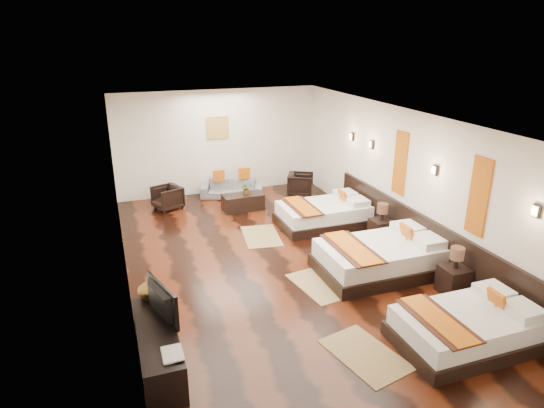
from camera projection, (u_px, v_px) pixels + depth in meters
name	position (u px, v px, depth m)	size (l,w,h in m)	color
floor	(279.00, 265.00, 9.00)	(5.50, 9.50, 0.01)	black
ceiling	(280.00, 119.00, 8.04)	(5.50, 9.50, 0.01)	white
back_wall	(218.00, 142.00, 12.73)	(5.50, 0.01, 2.80)	silver
left_wall	(121.00, 215.00, 7.66)	(0.01, 9.50, 2.80)	silver
right_wall	(408.00, 181.00, 9.39)	(0.01, 9.50, 2.80)	silver
headboard_panel	(426.00, 241.00, 8.99)	(0.08, 6.60, 0.90)	black
bed_near	(468.00, 327.00, 6.67)	(1.99, 1.25, 0.76)	black
bed_mid	(381.00, 257.00, 8.68)	(2.28, 1.43, 0.87)	black
bed_far	(324.00, 214.00, 10.83)	(2.05, 1.29, 0.78)	black
nightstand_a	(454.00, 277.00, 7.97)	(0.43, 0.43, 0.85)	black
nightstand_b	(381.00, 228.00, 9.99)	(0.42, 0.42, 0.84)	black
jute_mat_near	(365.00, 355.00, 6.50)	(0.75, 1.20, 0.01)	olive
jute_mat_mid	(320.00, 285.00, 8.30)	(0.75, 1.20, 0.01)	olive
jute_mat_far	(261.00, 236.00, 10.29)	(0.75, 1.20, 0.01)	olive
tv_console	(158.00, 347.00, 6.24)	(0.50, 1.80, 0.55)	black
tv	(156.00, 302.00, 6.28)	(0.89, 0.12, 0.51)	black
book	(162.00, 356.00, 5.60)	(0.25, 0.34, 0.03)	black
figurine	(148.00, 288.00, 6.82)	(0.31, 0.31, 0.33)	brown
sofa	(232.00, 188.00, 12.70)	(1.64, 0.64, 0.48)	slate
armchair_left	(167.00, 198.00, 11.81)	(0.63, 0.65, 0.59)	black
armchair_right	(301.00, 184.00, 12.80)	(0.65, 0.67, 0.61)	black
coffee_table	(243.00, 202.00, 11.78)	(1.00, 0.50, 0.40)	black
table_plant	(246.00, 188.00, 11.71)	(0.26, 0.23, 0.29)	#2E581D
orange_panel_a	(479.00, 196.00, 7.60)	(0.04, 0.40, 1.30)	#D86014
orange_panel_b	(400.00, 163.00, 9.55)	(0.04, 0.40, 1.30)	#D86014
sconce_near	(536.00, 211.00, 6.56)	(0.07, 0.12, 0.18)	black
sconce_mid	(435.00, 170.00, 8.51)	(0.07, 0.12, 0.18)	black
sconce_far	(371.00, 144.00, 10.46)	(0.07, 0.12, 0.18)	black
sconce_lounge	(352.00, 136.00, 11.26)	(0.07, 0.12, 0.18)	black
gold_artwork	(218.00, 128.00, 12.57)	(0.60, 0.04, 0.60)	#AD873F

